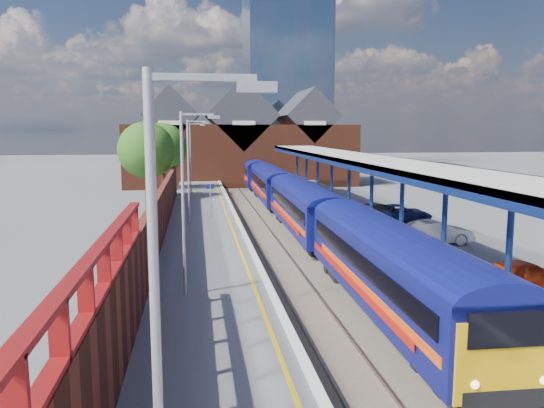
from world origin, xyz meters
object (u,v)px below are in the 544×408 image
Objects in this scene: lamp_post_c at (190,165)px; parked_car_blue at (400,213)px; lamp_post_a at (168,330)px; parked_car_silver at (436,232)px; train at (285,192)px; parked_car_red at (522,276)px; lamp_post_b at (187,192)px; lamp_post_d at (192,154)px; parked_car_dark at (379,213)px; platform_sign at (210,195)px.

lamp_post_c is 1.59× the size of parked_car_blue.
lamp_post_a is 25.49m from parked_car_silver.
train is 26.11m from parked_car_red.
lamp_post_b is (-7.86, -24.06, 2.87)m from train.
parked_car_silver is (13.55, 7.34, -3.33)m from lamp_post_b.
lamp_post_d is at bearing 90.00° from lamp_post_a.
parked_car_dark is (4.97, -9.44, -0.46)m from train.
parked_car_red is at bearing 43.91° from lamp_post_a.
parked_car_red is 0.89× the size of parked_car_blue.
lamp_post_b is 15.76m from parked_car_silver.
train is at bearing -0.89° from parked_car_red.
platform_sign is 13.42m from parked_car_blue.
train is at bearing 43.01° from platform_sign.
parked_car_silver is at bearing -61.22° from lamp_post_d.
lamp_post_a is 1.00× the size of lamp_post_d.
parked_car_silver is at bearing -32.59° from lamp_post_c.
lamp_post_b is at bearing -108.08° from train.
lamp_post_d is 36.11m from parked_car_red.
lamp_post_c is (-7.86, -8.06, 2.87)m from train.
parked_car_red is 0.85× the size of parked_car_dark.
lamp_post_c reaches higher than parked_car_silver.
train is at bearing 41.41° from parked_car_blue.
platform_sign is at bearing 87.56° from lamp_post_a.
train is 11.52m from parked_car_blue.
lamp_post_d reaches higher than parked_car_silver.
lamp_post_a is 14.00m from lamp_post_b.
platform_sign is at bearing -136.99° from train.
parked_car_dark is at bearing 92.92° from parked_car_blue.
parked_car_red is at bearing -177.25° from parked_car_blue.
parked_car_red is (12.94, -1.55, -3.33)m from lamp_post_b.
train is 15.00× the size of parked_car_blue.
platform_sign is (1.36, 18.00, -2.30)m from lamp_post_b.
lamp_post_b is 32.00m from lamp_post_d.
parked_car_silver is (5.69, -16.72, -0.46)m from train.
platform_sign reaches higher than train.
parked_car_blue is (1.34, 16.05, -0.06)m from parked_car_red.
lamp_post_b is 2.80× the size of platform_sign.
parked_car_silver is at bearing -41.18° from platform_sign.
lamp_post_c is 14.75m from parked_car_blue.
parked_car_red reaches higher than parked_car_silver.
lamp_post_c is 1.74× the size of parked_car_silver.
lamp_post_b reaches higher than parked_car_red.
lamp_post_c is 1.00× the size of lamp_post_d.
lamp_post_b is at bearing 90.00° from lamp_post_a.
lamp_post_a is 18.26m from parked_car_red.
lamp_post_a reaches higher than parked_car_red.
train is 17.67m from parked_car_silver.
lamp_post_b is 18.20m from platform_sign.
parked_car_silver is 7.32m from parked_car_dark.
parked_car_dark is at bearing 4.60° from parked_car_silver.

